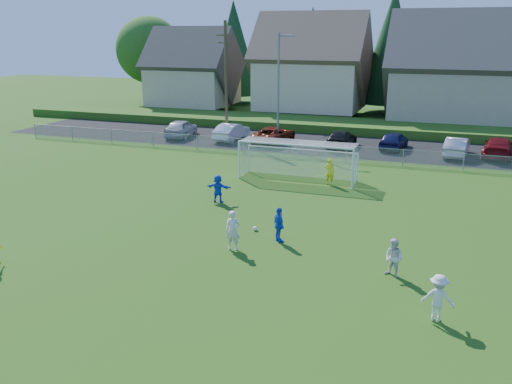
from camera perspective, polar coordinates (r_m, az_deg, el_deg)
ground at (r=20.78m, az=-7.54°, el=-9.68°), size 160.00×160.00×0.00m
asphalt_lot at (r=45.77m, az=8.26°, el=4.90°), size 60.00×60.00×0.00m
grass_embankment at (r=52.95m, az=9.94°, el=6.84°), size 70.00×6.00×0.80m
soccer_ball at (r=25.86m, az=-0.08°, el=-3.86°), size 0.22×0.22×0.22m
player_white_a at (r=23.42m, az=-2.45°, el=-4.09°), size 0.73×0.57×1.76m
player_white_b at (r=21.60m, az=14.31°, el=-6.76°), size 0.94×0.88×1.55m
player_white_c at (r=18.89m, az=18.61°, el=-10.53°), size 1.09×0.67×1.63m
player_blue_a at (r=24.32m, az=2.44°, el=-3.47°), size 0.91×0.98×1.62m
player_blue_b at (r=30.01m, az=-4.02°, el=0.37°), size 1.46×0.51×1.56m
goalkeeper at (r=33.70m, az=7.76°, el=2.15°), size 0.61×0.40×1.65m
car_a at (r=49.24m, az=-7.91°, el=6.67°), size 2.38×4.80×1.57m
car_b at (r=47.37m, az=-2.58°, el=6.36°), size 1.90×4.59×1.48m
car_c at (r=46.13m, az=1.91°, el=6.05°), size 2.92×5.32×1.41m
car_d at (r=44.85m, az=8.95°, el=5.52°), size 2.05×4.77×1.37m
car_e at (r=45.05m, az=14.31°, el=5.29°), size 2.19×4.36×1.42m
car_f at (r=43.77m, az=20.38°, el=4.47°), size 2.00×4.59×1.47m
car_g at (r=44.66m, az=24.21°, el=4.31°), size 2.79×5.49×1.53m
soccer_goal at (r=34.52m, az=4.50°, el=3.96°), size 7.42×1.90×2.50m
chainlink_fence at (r=40.37m, az=6.71°, el=4.30°), size 52.06×0.06×1.20m
streetlight at (r=44.69m, az=2.43°, el=11.05°), size 1.38×0.18×9.00m
utility_pole at (r=47.32m, az=-3.17°, el=11.72°), size 1.60×0.26×10.00m
houses_row at (r=59.36m, az=13.52°, el=14.41°), size 53.90×11.45×13.27m
tree_row at (r=65.71m, az=13.32°, el=14.22°), size 65.98×12.36×13.80m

